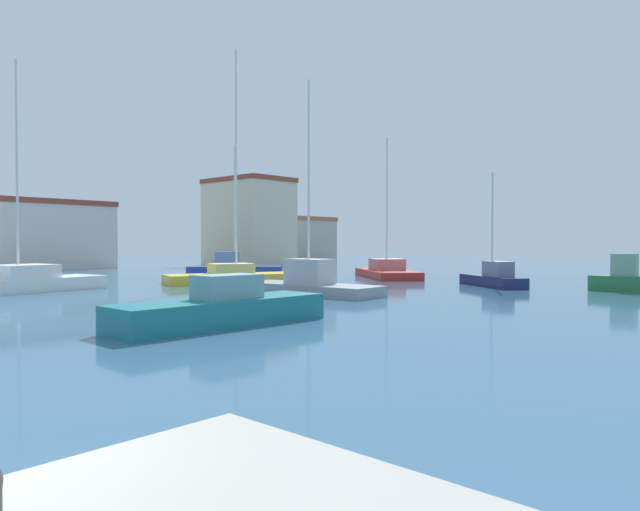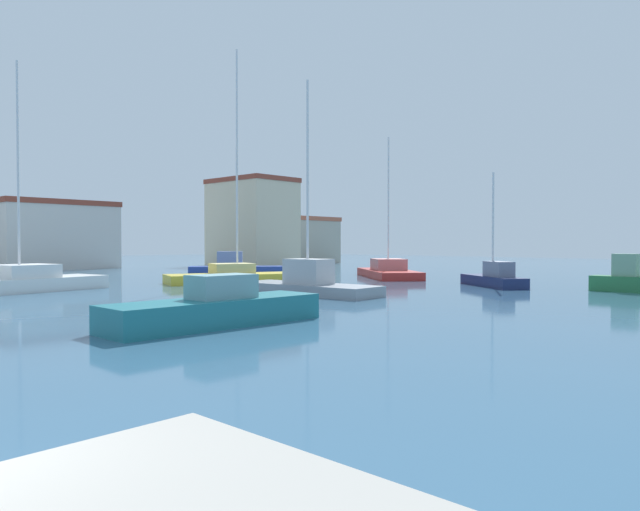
% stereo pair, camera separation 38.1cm
% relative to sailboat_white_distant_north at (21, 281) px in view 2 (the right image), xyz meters
% --- Properties ---
extents(water, '(160.00, 160.00, 0.00)m').
position_rel_sailboat_white_distant_north_xyz_m(water, '(4.43, -6.07, -0.53)').
color(water, '#38607F').
rests_on(water, ground).
extents(sailboat_white_distant_north, '(8.83, 4.15, 11.64)m').
position_rel_sailboat_white_distant_north_xyz_m(sailboat_white_distant_north, '(0.00, 0.00, 0.00)').
color(sailboat_white_distant_north, white).
rests_on(sailboat_white_distant_north, water).
extents(sailboat_yellow_inner_mooring, '(9.07, 5.74, 14.44)m').
position_rel_sailboat_white_distant_north_xyz_m(sailboat_yellow_inner_mooring, '(11.74, -2.66, -0.05)').
color(sailboat_yellow_inner_mooring, gold).
rests_on(sailboat_yellow_inner_mooring, water).
extents(motorboat_teal_behind_lamppost, '(6.93, 2.01, 1.53)m').
position_rel_sailboat_white_distant_north_xyz_m(motorboat_teal_behind_lamppost, '(-0.50, -17.01, -0.03)').
color(motorboat_teal_behind_lamppost, '#1E707A').
rests_on(motorboat_teal_behind_lamppost, water).
extents(sailboat_blue_far_left, '(6.75, 6.25, 9.98)m').
position_rel_sailboat_white_distant_north_xyz_m(sailboat_blue_far_left, '(17.26, 4.36, 0.06)').
color(sailboat_blue_far_left, '#233D93').
rests_on(sailboat_blue_far_left, water).
extents(sailboat_navy_center_channel, '(4.38, 5.18, 6.49)m').
position_rel_sailboat_white_distant_north_xyz_m(sailboat_navy_center_channel, '(19.71, -15.89, -0.02)').
color(sailboat_navy_center_channel, '#19234C').
rests_on(sailboat_navy_center_channel, water).
extents(sailboat_red_near_pier, '(7.58, 8.30, 10.01)m').
position_rel_sailboat_white_distant_north_xyz_m(sailboat_red_near_pier, '(22.59, -6.35, -0.06)').
color(sailboat_red_near_pier, '#B22823').
rests_on(sailboat_red_near_pier, water).
extents(motorboat_green_distant_east, '(1.12, 4.10, 1.93)m').
position_rel_sailboat_white_distant_north_xyz_m(motorboat_green_distant_east, '(20.91, -22.75, 0.07)').
color(motorboat_green_distant_east, '#28703D').
rests_on(motorboat_green_distant_east, water).
extents(sailboat_grey_far_right, '(2.83, 7.58, 10.28)m').
position_rel_sailboat_white_distant_north_xyz_m(sailboat_grey_far_right, '(8.92, -11.65, 0.02)').
color(sailboat_grey_far_right, gray).
rests_on(sailboat_grey_far_right, water).
extents(waterfront_apartments, '(10.72, 7.05, 6.50)m').
position_rel_sailboat_white_distant_north_xyz_m(waterfront_apartments, '(12.07, 25.72, 2.73)').
color(waterfront_apartments, beige).
rests_on(waterfront_apartments, ground).
extents(warehouse_block, '(6.49, 9.05, 9.54)m').
position_rel_sailboat_white_distant_north_xyz_m(warehouse_block, '(30.68, 18.22, 4.25)').
color(warehouse_block, beige).
rests_on(warehouse_block, ground).
extents(harbor_office, '(12.05, 7.27, 5.64)m').
position_rel_sailboat_white_distant_north_xyz_m(harbor_office, '(37.43, 19.80, 2.30)').
color(harbor_office, '#B2A893').
rests_on(harbor_office, ground).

